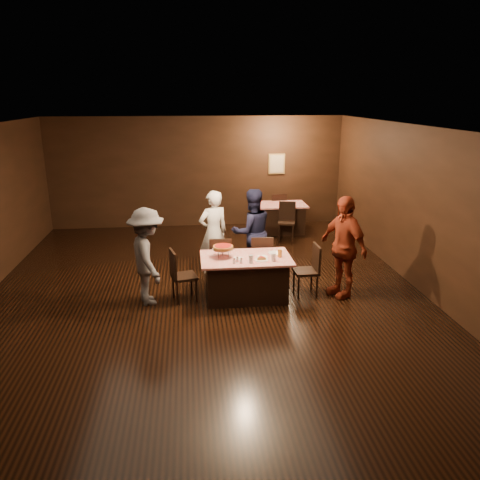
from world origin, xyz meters
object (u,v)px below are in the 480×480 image
object	(u,v)px
plate_empty	(275,253)
chair_far_right	(261,258)
diner_red_shirt	(343,247)
chair_end_left	(184,275)
back_table	(281,218)
diner_navy_hoodie	(252,232)
chair_end_right	(306,270)
pizza_stand	(223,247)
glass_amber	(280,253)
chair_back_near	(287,221)
glass_front_right	(273,257)
main_table	(246,277)
diner_white_jacket	(213,233)
glass_front_left	(251,259)
chair_far_left	(221,260)
diner_grey_knit	(147,257)
chair_back_far	(277,210)

from	to	relation	value
plate_empty	chair_far_right	bearing A→B (deg)	104.04
diner_red_shirt	chair_end_left	bearing A→B (deg)	-116.10
back_table	diner_navy_hoodie	bearing A→B (deg)	-112.14
chair_end_right	pizza_stand	bearing A→B (deg)	-93.73
pizza_stand	glass_amber	distance (m)	1.01
back_table	chair_far_right	xyz separation A→B (m)	(-1.06, -3.38, 0.09)
chair_far_right	chair_back_near	bearing A→B (deg)	-106.18
chair_far_right	plate_empty	size ratio (longest dim) A/B	3.80
diner_red_shirt	plate_empty	bearing A→B (deg)	-125.15
chair_back_near	glass_front_right	xyz separation A→B (m)	(-1.01, -3.68, 0.37)
back_table	glass_front_right	world-z (taller)	glass_front_right
chair_far_right	glass_amber	bearing A→B (deg)	109.46
main_table	glass_amber	size ratio (longest dim) A/B	11.43
diner_white_jacket	diner_navy_hoodie	distance (m)	0.78
diner_navy_hoodie	plate_empty	size ratio (longest dim) A/B	7.05
chair_far_right	glass_front_left	distance (m)	1.17
main_table	diner_red_shirt	xyz separation A→B (m)	(1.75, -0.07, 0.54)
diner_navy_hoodie	glass_front_right	xyz separation A→B (m)	(0.18, -1.45, -0.04)
chair_far_left	chair_end_left	distance (m)	1.03
diner_white_jacket	glass_front_right	world-z (taller)	diner_white_jacket
chair_far_right	diner_white_jacket	xyz separation A→B (m)	(-0.90, 0.54, 0.39)
chair_end_right	diner_grey_knit	bearing A→B (deg)	-91.43
chair_end_right	pizza_stand	xyz separation A→B (m)	(-1.50, 0.05, 0.48)
chair_far_right	plate_empty	distance (m)	0.69
chair_end_left	plate_empty	xyz separation A→B (m)	(1.65, 0.15, 0.30)
chair_end_right	chair_back_far	bearing A→B (deg)	173.82
chair_end_right	glass_front_left	world-z (taller)	chair_end_right
main_table	chair_far_right	world-z (taller)	chair_far_right
main_table	diner_navy_hoodie	distance (m)	1.33
back_table	diner_red_shirt	world-z (taller)	diner_red_shirt
diner_navy_hoodie	plate_empty	xyz separation A→B (m)	(0.28, -1.05, -0.10)
pizza_stand	glass_amber	bearing A→B (deg)	-5.71
chair_back_far	main_table	bearing A→B (deg)	67.18
chair_far_left	chair_end_right	bearing A→B (deg)	156.76
chair_far_right	diner_grey_knit	xyz separation A→B (m)	(-2.12, -0.77, 0.38)
chair_far_right	glass_front_left	xyz separation A→B (m)	(-0.35, -1.05, 0.37)
chair_far_left	diner_red_shirt	size ratio (longest dim) A/B	0.51
back_table	chair_end_right	distance (m)	4.14
pizza_stand	glass_front_left	size ratio (longest dim) A/B	2.71
chair_back_near	chair_far_right	bearing A→B (deg)	-96.67
chair_far_left	glass_front_left	xyz separation A→B (m)	(0.45, -1.05, 0.37)
chair_far_right	diner_navy_hoodie	xyz separation A→B (m)	(-0.13, 0.45, 0.41)
chair_far_left	diner_white_jacket	distance (m)	0.68
chair_back_near	diner_navy_hoodie	xyz separation A→B (m)	(-1.19, -2.22, 0.41)
main_table	chair_end_right	world-z (taller)	chair_end_right
diner_red_shirt	glass_front_left	bearing A→B (deg)	-107.00
chair_far_left	glass_front_left	size ratio (longest dim) A/B	6.79
pizza_stand	chair_far_right	bearing A→B (deg)	41.19
chair_end_right	diner_red_shirt	world-z (taller)	diner_red_shirt
chair_far_right	diner_grey_knit	size ratio (longest dim) A/B	0.56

